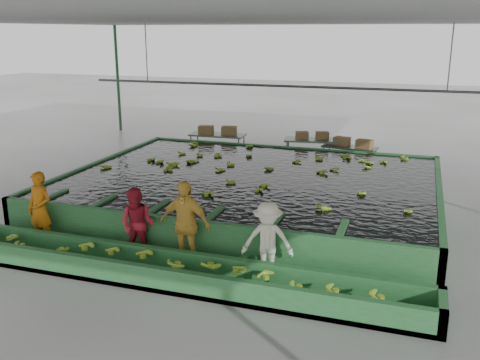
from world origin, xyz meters
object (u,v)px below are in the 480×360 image
(box_stack_left, at_px, (218,134))
(box_stack_right, at_px, (353,147))
(packing_table_left, at_px, (218,146))
(worker_c, at_px, (185,224))
(packing_table_mid, at_px, (314,152))
(box_stack_mid, at_px, (312,139))
(flotation_tank, at_px, (251,190))
(worker_d, at_px, (268,241))
(worker_b, at_px, (138,224))
(worker_a, at_px, (40,209))
(packing_table_right, at_px, (349,158))
(sorting_trough, at_px, (172,271))

(box_stack_left, relative_size, box_stack_right, 1.06)
(packing_table_left, height_order, box_stack_left, box_stack_left)
(worker_c, relative_size, packing_table_left, 0.88)
(packing_table_left, relative_size, packing_table_mid, 0.97)
(box_stack_mid, xyz_separation_m, box_stack_right, (1.49, -0.24, -0.14))
(flotation_tank, distance_m, worker_d, 4.63)
(flotation_tank, relative_size, box_stack_right, 7.33)
(worker_d, bearing_deg, box_stack_mid, 85.40)
(worker_b, bearing_deg, worker_d, -6.69)
(worker_a, height_order, packing_table_mid, worker_a)
(flotation_tank, height_order, worker_c, worker_c)
(packing_table_left, xyz_separation_m, box_stack_left, (0.03, -0.06, 0.48))
(box_stack_left, bearing_deg, worker_d, -63.56)
(worker_c, height_order, packing_table_mid, worker_c)
(box_stack_right, bearing_deg, worker_c, -103.76)
(worker_a, xyz_separation_m, worker_b, (2.48, 0.00, -0.07))
(packing_table_right, bearing_deg, packing_table_left, 178.44)
(packing_table_left, bearing_deg, box_stack_mid, 1.36)
(sorting_trough, bearing_deg, packing_table_right, 78.30)
(packing_table_mid, bearing_deg, worker_b, -101.82)
(flotation_tank, xyz_separation_m, sorting_trough, (0.00, -5.10, -0.20))
(flotation_tank, distance_m, packing_table_mid, 5.15)
(packing_table_mid, bearing_deg, box_stack_left, -178.00)
(worker_c, xyz_separation_m, box_stack_left, (-2.84, 9.26, 0.03))
(worker_a, xyz_separation_m, packing_table_right, (5.72, 9.18, -0.44))
(flotation_tank, bearing_deg, box_stack_mid, 82.45)
(box_stack_left, bearing_deg, box_stack_right, -1.03)
(worker_c, xyz_separation_m, box_stack_mid, (0.75, 9.41, 0.06))
(packing_table_left, bearing_deg, worker_b, -79.25)
(worker_c, distance_m, box_stack_left, 9.69)
(flotation_tank, xyz_separation_m, box_stack_right, (2.17, 4.87, 0.40))
(worker_c, height_order, packing_table_right, worker_c)
(worker_b, height_order, box_stack_mid, worker_b)
(worker_b, relative_size, packing_table_left, 0.75)
(worker_a, distance_m, worker_c, 3.58)
(worker_a, relative_size, box_stack_left, 1.19)
(packing_table_mid, height_order, box_stack_mid, box_stack_mid)
(box_stack_mid, bearing_deg, packing_table_mid, -8.19)
(worker_a, bearing_deg, sorting_trough, -7.21)
(flotation_tank, xyz_separation_m, worker_a, (-3.65, -4.30, 0.41))
(sorting_trough, distance_m, worker_b, 1.52)
(worker_a, height_order, box_stack_mid, worker_a)
(flotation_tank, xyz_separation_m, packing_table_mid, (0.79, 5.09, 0.04))
(box_stack_mid, bearing_deg, worker_a, -114.72)
(box_stack_right, bearing_deg, box_stack_left, 178.97)
(worker_b, distance_m, packing_table_left, 9.49)
(worker_b, relative_size, worker_c, 0.85)
(worker_b, bearing_deg, box_stack_mid, 72.16)
(worker_b, xyz_separation_m, packing_table_mid, (1.97, 9.39, -0.30))
(flotation_tank, relative_size, worker_c, 5.38)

